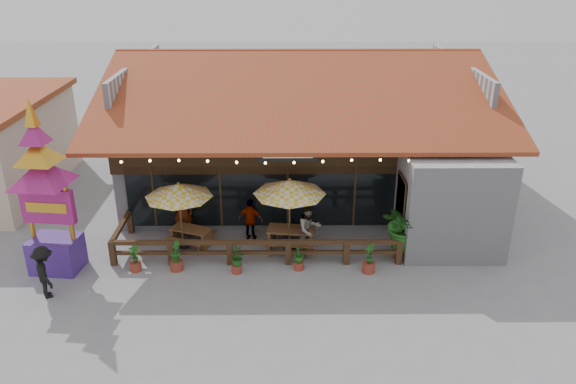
{
  "coord_description": "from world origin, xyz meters",
  "views": [
    {
      "loc": [
        -0.63,
        -17.29,
        9.98
      ],
      "look_at": [
        -0.49,
        1.5,
        1.84
      ],
      "focal_mm": 35.0,
      "sensor_mm": 36.0,
      "label": 1
    }
  ],
  "objects_px": {
    "umbrella_left": "(179,191)",
    "picnic_table_left": "(191,234)",
    "pedestrian": "(45,272)",
    "thai_sign_tower": "(42,177)",
    "umbrella_right": "(290,187)",
    "picnic_table_right": "(291,235)",
    "tropical_plant": "(404,227)"
  },
  "relations": [
    {
      "from": "picnic_table_right",
      "to": "tropical_plant",
      "type": "bearing_deg",
      "value": -9.84
    },
    {
      "from": "picnic_table_left",
      "to": "tropical_plant",
      "type": "bearing_deg",
      "value": -7.19
    },
    {
      "from": "picnic_table_left",
      "to": "thai_sign_tower",
      "type": "xyz_separation_m",
      "value": [
        -4.27,
        -1.62,
        2.89
      ]
    },
    {
      "from": "umbrella_right",
      "to": "thai_sign_tower",
      "type": "xyz_separation_m",
      "value": [
        -7.85,
        -1.4,
        0.97
      ]
    },
    {
      "from": "tropical_plant",
      "to": "picnic_table_left",
      "type": "bearing_deg",
      "value": 172.81
    },
    {
      "from": "umbrella_right",
      "to": "tropical_plant",
      "type": "height_order",
      "value": "umbrella_right"
    },
    {
      "from": "thai_sign_tower",
      "to": "umbrella_right",
      "type": "bearing_deg",
      "value": 10.11
    },
    {
      "from": "picnic_table_right",
      "to": "thai_sign_tower",
      "type": "bearing_deg",
      "value": -170.35
    },
    {
      "from": "picnic_table_left",
      "to": "picnic_table_right",
      "type": "bearing_deg",
      "value": -4.34
    },
    {
      "from": "picnic_table_left",
      "to": "picnic_table_right",
      "type": "height_order",
      "value": "picnic_table_right"
    },
    {
      "from": "umbrella_left",
      "to": "picnic_table_left",
      "type": "distance_m",
      "value": 1.8
    },
    {
      "from": "thai_sign_tower",
      "to": "tropical_plant",
      "type": "xyz_separation_m",
      "value": [
        11.77,
        0.67,
        -2.14
      ]
    },
    {
      "from": "umbrella_left",
      "to": "picnic_table_right",
      "type": "bearing_deg",
      "value": -2.08
    },
    {
      "from": "picnic_table_left",
      "to": "picnic_table_right",
      "type": "relative_size",
      "value": 0.97
    },
    {
      "from": "picnic_table_left",
      "to": "picnic_table_right",
      "type": "xyz_separation_m",
      "value": [
        3.63,
        -0.28,
        0.08
      ]
    },
    {
      "from": "tropical_plant",
      "to": "pedestrian",
      "type": "height_order",
      "value": "tropical_plant"
    },
    {
      "from": "umbrella_left",
      "to": "umbrella_right",
      "type": "distance_m",
      "value": 3.88
    },
    {
      "from": "picnic_table_left",
      "to": "umbrella_right",
      "type": "bearing_deg",
      "value": -3.49
    },
    {
      "from": "thai_sign_tower",
      "to": "picnic_table_right",
      "type": "bearing_deg",
      "value": 9.65
    },
    {
      "from": "picnic_table_left",
      "to": "tropical_plant",
      "type": "xyz_separation_m",
      "value": [
        7.5,
        -0.95,
        0.75
      ]
    },
    {
      "from": "thai_sign_tower",
      "to": "pedestrian",
      "type": "relative_size",
      "value": 3.69
    },
    {
      "from": "umbrella_left",
      "to": "thai_sign_tower",
      "type": "relative_size",
      "value": 0.4
    },
    {
      "from": "pedestrian",
      "to": "picnic_table_left",
      "type": "bearing_deg",
      "value": -84.82
    },
    {
      "from": "picnic_table_right",
      "to": "pedestrian",
      "type": "bearing_deg",
      "value": -158.7
    },
    {
      "from": "thai_sign_tower",
      "to": "tropical_plant",
      "type": "relative_size",
      "value": 2.98
    },
    {
      "from": "pedestrian",
      "to": "umbrella_left",
      "type": "bearing_deg",
      "value": -83.81
    },
    {
      "from": "umbrella_left",
      "to": "tropical_plant",
      "type": "bearing_deg",
      "value": -5.96
    },
    {
      "from": "picnic_table_right",
      "to": "picnic_table_left",
      "type": "bearing_deg",
      "value": 175.66
    },
    {
      "from": "picnic_table_right",
      "to": "thai_sign_tower",
      "type": "relative_size",
      "value": 0.29
    },
    {
      "from": "umbrella_left",
      "to": "picnic_table_left",
      "type": "bearing_deg",
      "value": 23.98
    },
    {
      "from": "umbrella_right",
      "to": "picnic_table_left",
      "type": "xyz_separation_m",
      "value": [
        -3.58,
        0.22,
        -1.92
      ]
    },
    {
      "from": "picnic_table_left",
      "to": "pedestrian",
      "type": "height_order",
      "value": "pedestrian"
    }
  ]
}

